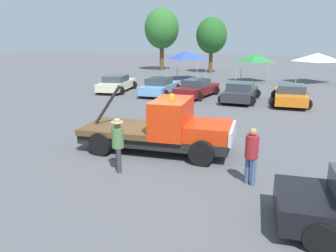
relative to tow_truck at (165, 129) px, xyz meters
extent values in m
plane|color=#545459|center=(-0.35, -0.04, -0.90)|extent=(160.00, 160.00, 0.00)
cube|color=black|center=(-0.35, -0.04, -0.37)|extent=(5.86, 2.57, 0.35)
cube|color=red|center=(1.69, 0.18, 0.08)|extent=(1.78, 2.03, 0.55)
cube|color=silver|center=(2.53, 0.27, 0.05)|extent=(0.33, 1.98, 0.50)
cube|color=red|center=(0.27, 0.03, 0.48)|extent=(1.47, 2.32, 1.37)
cube|color=brown|center=(-1.76, -0.19, -0.09)|extent=(3.06, 2.49, 0.22)
cylinder|color=black|center=(-2.33, -0.25, 0.80)|extent=(1.19, 0.24, 1.63)
cylinder|color=orange|center=(0.27, 0.03, 1.27)|extent=(0.18, 0.18, 0.20)
cylinder|color=black|center=(1.50, 1.21, -0.46)|extent=(0.88, 0.26, 0.88)
cylinder|color=black|center=(1.72, -0.87, -0.46)|extent=(0.88, 0.26, 0.88)
cylinder|color=black|center=(-2.29, 0.81, -0.46)|extent=(0.88, 0.26, 0.88)
cylinder|color=black|center=(-2.08, -1.27, -0.46)|extent=(0.88, 0.26, 0.88)
cylinder|color=black|center=(5.03, -2.71, -0.56)|extent=(0.68, 0.22, 0.68)
cylinder|color=black|center=(5.26, -4.58, -0.56)|extent=(0.68, 0.22, 0.68)
cylinder|color=#475B84|center=(3.39, -1.72, -0.48)|extent=(0.16, 0.16, 0.85)
cylinder|color=#475B84|center=(3.58, -1.83, -0.48)|extent=(0.16, 0.16, 0.85)
cylinder|color=maroon|center=(3.48, -1.77, 0.29)|extent=(0.39, 0.39, 0.67)
sphere|color=#A87A56|center=(3.48, -1.77, 0.74)|extent=(0.23, 0.23, 0.23)
cylinder|color=#38383D|center=(-0.72, -2.29, -0.49)|extent=(0.16, 0.16, 0.83)
cylinder|color=#38383D|center=(-0.60, -2.46, -0.49)|extent=(0.16, 0.16, 0.83)
cylinder|color=#4C7542|center=(-0.66, -2.38, 0.26)|extent=(0.38, 0.38, 0.66)
sphere|color=brown|center=(-0.66, -2.38, 0.70)|extent=(0.22, 0.22, 0.22)
torus|color=tan|center=(-0.66, -2.38, 0.78)|extent=(0.39, 0.39, 0.06)
cylinder|color=tan|center=(-0.66, -2.38, 0.82)|extent=(0.20, 0.20, 0.10)
cube|color=beige|center=(-9.35, 12.45, -0.36)|extent=(2.63, 5.08, 0.60)
cube|color=#333D47|center=(-9.31, 12.21, 0.19)|extent=(1.93, 2.28, 0.50)
cylinder|color=black|center=(-10.48, 13.92, -0.56)|extent=(0.68, 0.22, 0.68)
cylinder|color=black|center=(-8.78, 14.22, -0.56)|extent=(0.68, 0.22, 0.68)
cylinder|color=black|center=(-9.92, 10.68, -0.56)|extent=(0.68, 0.22, 0.68)
cylinder|color=black|center=(-8.21, 10.98, -0.56)|extent=(0.68, 0.22, 0.68)
cube|color=#669ED1|center=(-5.35, 12.15, -0.36)|extent=(2.15, 4.82, 0.60)
cube|color=#333D47|center=(-5.33, 11.91, 0.19)|extent=(1.74, 2.08, 0.50)
cylinder|color=black|center=(-6.33, 13.68, -0.56)|extent=(0.68, 0.22, 0.68)
cylinder|color=black|center=(-4.59, 13.80, -0.56)|extent=(0.68, 0.22, 0.68)
cylinder|color=black|center=(-6.11, 10.49, -0.56)|extent=(0.68, 0.22, 0.68)
cylinder|color=black|center=(-4.37, 10.61, -0.56)|extent=(0.68, 0.22, 0.68)
cube|color=maroon|center=(-2.41, 12.32, -0.36)|extent=(2.37, 4.76, 0.60)
cube|color=#333D47|center=(-2.44, 12.09, 0.19)|extent=(1.79, 2.11, 0.50)
cylinder|color=black|center=(-3.02, 13.97, -0.56)|extent=(0.68, 0.22, 0.68)
cylinder|color=black|center=(-1.37, 13.74, -0.56)|extent=(0.68, 0.22, 0.68)
cylinder|color=black|center=(-3.45, 10.90, -0.56)|extent=(0.68, 0.22, 0.68)
cylinder|color=black|center=(-1.80, 10.66, -0.56)|extent=(0.68, 0.22, 0.68)
cube|color=#2D2D33|center=(0.90, 11.77, -0.36)|extent=(1.95, 4.56, 0.60)
cube|color=#333D47|center=(0.90, 11.54, 0.19)|extent=(1.69, 1.93, 0.50)
cylinder|color=black|center=(-0.02, 13.30, -0.56)|extent=(0.68, 0.22, 0.68)
cylinder|color=black|center=(1.78, 13.32, -0.56)|extent=(0.68, 0.22, 0.68)
cylinder|color=black|center=(0.02, 10.21, -0.56)|extent=(0.68, 0.22, 0.68)
cylinder|color=black|center=(1.82, 10.24, -0.56)|extent=(0.68, 0.22, 0.68)
cube|color=orange|center=(4.17, 11.91, -0.36)|extent=(2.23, 4.91, 0.60)
cube|color=#333D47|center=(4.18, 11.67, 0.19)|extent=(1.82, 2.12, 0.50)
cylinder|color=black|center=(3.15, 13.48, -0.56)|extent=(0.68, 0.22, 0.68)
cylinder|color=black|center=(4.97, 13.60, -0.56)|extent=(0.68, 0.22, 0.68)
cylinder|color=black|center=(3.36, 10.23, -0.56)|extent=(0.68, 0.22, 0.68)
cylinder|color=black|center=(5.18, 10.35, -0.56)|extent=(0.68, 0.22, 0.68)
cylinder|color=#9E9EA3|center=(-8.35, 20.90, 0.17)|extent=(0.07, 0.07, 2.13)
cylinder|color=#9E9EA3|center=(-5.01, 20.90, 0.17)|extent=(0.07, 0.07, 2.13)
cylinder|color=#9E9EA3|center=(-8.35, 24.23, 0.17)|extent=(0.07, 0.07, 2.13)
cylinder|color=#9E9EA3|center=(-5.01, 24.23, 0.17)|extent=(0.07, 0.07, 2.13)
pyramid|color=#2D4CB7|center=(-6.68, 22.56, 1.65)|extent=(3.34, 3.34, 0.83)
cylinder|color=#9E9EA3|center=(-1.24, 21.63, 0.09)|extent=(0.07, 0.07, 1.98)
cylinder|color=#9E9EA3|center=(1.82, 21.63, 0.09)|extent=(0.07, 0.07, 1.98)
cylinder|color=#9E9EA3|center=(-1.24, 24.69, 0.09)|extent=(0.07, 0.07, 1.98)
cylinder|color=#9E9EA3|center=(1.82, 24.69, 0.09)|extent=(0.07, 0.07, 1.98)
pyramid|color=#287F38|center=(0.29, 23.16, 1.47)|extent=(3.05, 3.05, 0.77)
cylinder|color=#9E9EA3|center=(4.35, 22.55, 0.14)|extent=(0.07, 0.07, 2.09)
cylinder|color=#9E9EA3|center=(4.35, 26.03, 0.14)|extent=(0.07, 0.07, 2.09)
cylinder|color=#9E9EA3|center=(7.82, 26.03, 0.14)|extent=(0.07, 0.07, 2.09)
pyramid|color=white|center=(6.09, 24.29, 1.59)|extent=(3.48, 3.48, 0.81)
cylinder|color=brown|center=(-6.04, 30.28, 0.29)|extent=(0.48, 0.48, 2.39)
ellipsoid|color=#235B23|center=(-6.04, 30.28, 3.71)|extent=(3.83, 3.83, 4.44)
cylinder|color=brown|center=(-13.21, 31.28, 0.54)|extent=(0.58, 0.58, 2.88)
ellipsoid|color=#2D6B28|center=(-13.21, 31.28, 4.65)|extent=(4.61, 4.61, 5.35)
cube|color=black|center=(-0.98, 4.51, -0.88)|extent=(0.40, 0.40, 0.04)
cone|color=orange|center=(-0.98, 4.51, -0.63)|extent=(0.36, 0.36, 0.55)
camera|label=1|loc=(4.55, -11.11, 3.34)|focal=35.00mm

